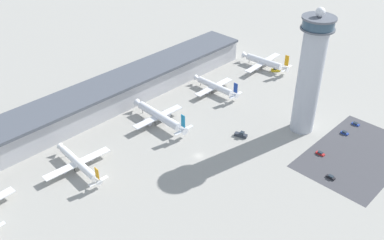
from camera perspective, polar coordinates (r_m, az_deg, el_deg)
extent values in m
plane|color=#9E9B93|center=(213.20, 0.90, -4.80)|extent=(1000.00, 1000.00, 0.00)
cube|color=#B2B2B7|center=(254.47, -10.61, 3.26)|extent=(201.24, 22.00, 13.69)
cube|color=#4C515B|center=(250.85, -10.78, 4.78)|extent=(201.24, 25.00, 1.60)
cylinder|color=#ADB2BC|center=(226.35, 15.29, 4.86)|extent=(12.21, 12.21, 56.58)
cylinder|color=#565B66|center=(214.92, 16.41, 11.61)|extent=(16.46, 16.46, 0.80)
cylinder|color=#334C60|center=(214.05, 16.51, 12.26)|extent=(15.14, 15.14, 4.38)
cylinder|color=#565B66|center=(213.17, 16.63, 12.93)|extent=(16.46, 16.46, 1.00)
sphere|color=white|center=(212.30, 16.75, 13.63)|extent=(4.54, 4.54, 4.54)
cube|color=#424247|center=(229.01, 21.09, -4.37)|extent=(64.00, 40.00, 0.01)
cylinder|color=white|center=(209.38, -14.95, -5.53)|extent=(5.18, 29.68, 3.43)
cone|color=white|center=(221.58, -17.02, -3.52)|extent=(3.61, 3.29, 3.43)
cone|color=white|center=(197.41, -12.53, -7.85)|extent=(3.33, 4.30, 3.09)
cube|color=white|center=(210.17, -15.00, -5.58)|extent=(34.16, 6.40, 0.44)
cylinder|color=#A8A8B2|center=(209.40, -16.79, -6.45)|extent=(2.11, 3.88, 1.89)
cylinder|color=#A8A8B2|center=(213.88, -13.45, -4.91)|extent=(2.11, 3.88, 1.89)
cube|color=orange|center=(194.01, -12.56, -6.97)|extent=(0.47, 2.81, 5.50)
cube|color=white|center=(196.35, -12.35, -7.95)|extent=(9.72, 2.57, 0.24)
cylinder|color=black|center=(221.16, -16.57, -4.45)|extent=(0.28, 0.28, 2.35)
cylinder|color=black|center=(211.76, -14.25, -5.91)|extent=(0.28, 0.28, 2.35)
cylinder|color=black|center=(210.24, -15.38, -6.44)|extent=(0.28, 0.28, 2.35)
cylinder|color=silver|center=(235.20, -4.43, 0.57)|extent=(5.55, 32.04, 4.43)
cone|color=silver|center=(247.45, -7.10, 2.18)|extent=(4.56, 4.14, 4.43)
cone|color=silver|center=(223.32, -1.37, -1.27)|extent=(4.17, 5.45, 3.98)
cube|color=silver|center=(236.04, -4.53, 0.47)|extent=(32.28, 5.53, 0.44)
cylinder|color=#A8A8B2|center=(233.98, -5.94, -0.32)|extent=(2.60, 4.95, 2.43)
cylinder|color=#A8A8B2|center=(241.01, -3.43, 0.89)|extent=(2.60, 4.95, 2.43)
cube|color=#197FB2|center=(219.47, -1.20, -0.14)|extent=(0.40, 2.81, 7.08)
cube|color=silver|center=(222.17, -1.11, -1.33)|extent=(12.46, 2.43, 0.24)
cylinder|color=black|center=(247.08, -6.60, 1.19)|extent=(0.28, 0.28, 2.74)
cylinder|color=black|center=(238.66, -3.80, 0.11)|extent=(0.28, 0.28, 2.74)
cylinder|color=black|center=(235.43, -4.95, -0.46)|extent=(0.28, 0.28, 2.74)
cylinder|color=white|center=(266.10, 3.05, 4.53)|extent=(4.00, 26.38, 3.86)
cone|color=white|center=(275.00, 0.73, 5.57)|extent=(3.88, 3.49, 3.86)
cone|color=white|center=(257.44, 5.61, 3.36)|extent=(3.50, 4.65, 3.47)
cube|color=white|center=(266.72, 2.96, 4.44)|extent=(30.22, 4.55, 0.44)
cylinder|color=#A8A8B2|center=(263.73, 1.87, 3.83)|extent=(2.15, 4.26, 2.12)
cylinder|color=#A8A8B2|center=(272.08, 3.69, 4.75)|extent=(2.15, 4.26, 2.12)
cube|color=navy|center=(254.51, 5.83, 4.27)|extent=(0.31, 2.80, 6.18)
cube|color=white|center=(256.54, 5.85, 3.33)|extent=(10.82, 2.06, 0.24)
cylinder|color=black|center=(274.61, 1.17, 4.82)|extent=(0.28, 0.28, 2.15)
cylinder|color=black|center=(269.17, 3.46, 4.14)|extent=(0.28, 0.28, 2.15)
cylinder|color=black|center=(265.61, 2.68, 3.74)|extent=(0.28, 0.28, 2.15)
cylinder|color=white|center=(300.16, 9.57, 7.69)|extent=(6.27, 26.62, 4.57)
cone|color=white|center=(307.40, 7.16, 8.52)|extent=(4.83, 4.40, 4.57)
cone|color=white|center=(293.24, 12.20, 6.76)|extent=(4.46, 5.74, 4.11)
cube|color=white|center=(300.74, 9.47, 7.58)|extent=(38.21, 6.86, 0.44)
cylinder|color=#A8A8B2|center=(295.59, 8.45, 6.91)|extent=(2.83, 5.18, 2.51)
cylinder|color=#A8A8B2|center=(308.05, 10.09, 7.87)|extent=(2.83, 5.18, 2.51)
cube|color=orange|center=(290.29, 12.53, 7.74)|extent=(0.48, 2.81, 7.31)
cube|color=white|center=(292.43, 12.47, 6.75)|extent=(12.90, 2.83, 0.24)
cylinder|color=black|center=(307.26, 7.61, 7.76)|extent=(0.28, 0.28, 2.38)
cylinder|color=black|center=(304.02, 9.88, 7.27)|extent=(0.28, 0.28, 2.38)
cylinder|color=black|center=(299.02, 9.22, 6.88)|extent=(0.28, 0.28, 2.38)
cube|color=black|center=(228.12, 6.51, -2.18)|extent=(3.92, 6.09, 0.12)
cube|color=#2D333D|center=(227.68, 6.52, -2.02)|extent=(4.34, 7.14, 1.68)
cube|color=#232D38|center=(226.63, 6.70, -1.74)|extent=(2.63, 2.57, 1.38)
cube|color=black|center=(298.77, 11.09, 6.42)|extent=(5.43, 5.01, 0.12)
cube|color=gold|center=(298.46, 11.11, 6.54)|extent=(6.25, 5.69, 1.57)
cube|color=#232D38|center=(297.66, 11.02, 6.78)|extent=(2.76, 2.81, 1.29)
cube|color=black|center=(223.52, 16.72, -4.39)|extent=(1.84, 3.77, 0.12)
cube|color=red|center=(223.33, 16.73, -4.32)|extent=(1.93, 4.48, 0.79)
cube|color=#232D38|center=(222.94, 16.74, -4.17)|extent=(1.67, 2.48, 0.64)
cube|color=black|center=(252.57, 20.96, -0.59)|extent=(1.81, 3.61, 0.12)
cube|color=navy|center=(252.41, 20.97, -0.53)|extent=(1.89, 4.30, 0.76)
cube|color=#232D38|center=(252.08, 20.98, -0.39)|extent=(1.65, 2.37, 0.62)
cube|color=black|center=(242.76, 19.66, -1.74)|extent=(1.92, 3.52, 0.12)
cube|color=navy|center=(242.56, 19.67, -1.66)|extent=(2.03, 4.18, 0.87)
cube|color=#232D38|center=(242.17, 19.69, -1.50)|extent=(1.73, 2.32, 0.71)
cube|color=black|center=(210.17, 17.97, -7.37)|extent=(1.67, 3.61, 0.12)
cube|color=black|center=(209.95, 17.98, -7.29)|extent=(1.75, 4.30, 0.84)
cube|color=#232D38|center=(209.44, 18.04, -7.14)|extent=(1.53, 2.37, 0.69)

